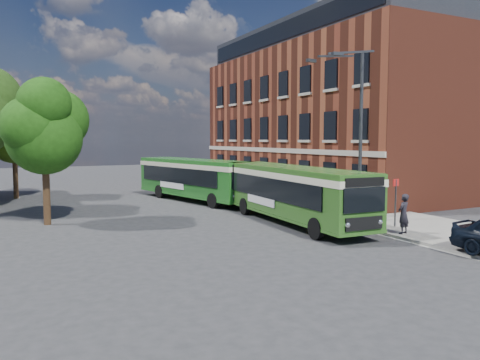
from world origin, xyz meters
TOP-DOWN VIEW (x-y plane):
  - ground at (0.00, 0.00)m, footprint 120.00×120.00m
  - pavement at (7.00, 8.00)m, footprint 6.00×48.00m
  - kerb_line at (3.95, 8.00)m, footprint 0.12×48.00m
  - brick_office at (14.00, 12.00)m, footprint 12.10×26.00m
  - street_lamp at (4.84, -2.00)m, footprint 2.96×2.38m
  - bus_stop_sign at (5.60, -4.20)m, footprint 0.35×0.08m
  - bus_front at (2.03, -0.14)m, footprint 3.10×12.52m
  - bus_rear at (0.60, 10.58)m, footprint 5.06×11.91m
  - pedestrian_a at (4.60, -5.71)m, footprint 0.77×0.62m
  - pedestrian_b at (6.90, -1.37)m, footprint 0.82×0.67m
  - tree_left at (-9.73, 4.92)m, footprint 4.50×4.27m
  - tree_right at (-10.97, 17.79)m, footprint 4.54×4.32m

SIDE VIEW (x-z plane):
  - ground at x=0.00m, z-range 0.00..0.00m
  - kerb_line at x=3.95m, z-range 0.00..0.01m
  - pavement at x=7.00m, z-range 0.00..0.15m
  - pedestrian_b at x=6.90m, z-range 0.15..1.71m
  - pedestrian_a at x=4.60m, z-range 0.15..2.00m
  - bus_stop_sign at x=5.60m, z-range 0.25..2.77m
  - bus_rear at x=0.60m, z-range 0.32..3.34m
  - bus_front at x=2.03m, z-range 0.32..3.34m
  - street_lamp at x=4.84m, z-range 0.29..9.29m
  - tree_left at x=-9.73m, z-range 1.35..8.94m
  - tree_right at x=-10.97m, z-range 1.37..9.03m
  - brick_office at x=14.00m, z-range -0.13..14.07m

